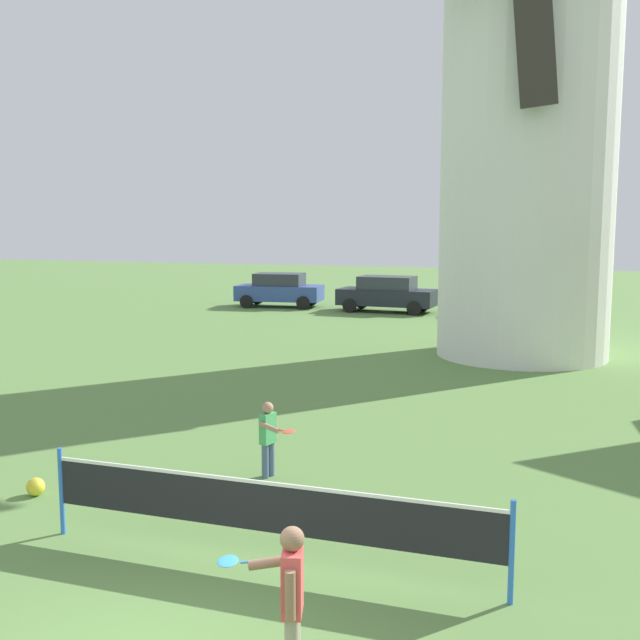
{
  "coord_description": "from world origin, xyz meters",
  "views": [
    {
      "loc": [
        3.12,
        -4.99,
        3.84
      ],
      "look_at": [
        -0.01,
        4.36,
        2.55
      ],
      "focal_mm": 41.6,
      "sensor_mm": 36.0,
      "label": 1
    }
  ],
  "objects": [
    {
      "name": "parked_car_black",
      "position": [
        -4.34,
        26.49,
        0.81
      ],
      "size": [
        4.29,
        2.05,
        1.56
      ],
      "color": "#1E232D",
      "rests_on": "ground_plane"
    },
    {
      "name": "windmill",
      "position": [
        1.9,
        17.14,
        7.36
      ],
      "size": [
        8.18,
        5.59,
        14.82
      ],
      "color": "white",
      "rests_on": "ground_plane"
    },
    {
      "name": "parked_car_blue",
      "position": [
        -9.53,
        26.86,
        0.81
      ],
      "size": [
        4.08,
        2.22,
        1.56
      ],
      "color": "#334C99",
      "rests_on": "ground_plane"
    },
    {
      "name": "stray_ball",
      "position": [
        -3.93,
        3.33,
        0.13
      ],
      "size": [
        0.26,
        0.26,
        0.26
      ],
      "primitive_type": "sphere",
      "color": "yellow",
      "rests_on": "ground_plane"
    },
    {
      "name": "player_near",
      "position": [
        1.04,
        0.44,
        0.77
      ],
      "size": [
        0.83,
        0.45,
        1.37
      ],
      "color": "#9E937F",
      "rests_on": "ground_plane"
    },
    {
      "name": "tennis_net",
      "position": [
        -0.01,
        2.36,
        0.69
      ],
      "size": [
        5.48,
        0.06,
        1.1
      ],
      "color": "blue",
      "rests_on": "ground_plane"
    },
    {
      "name": "player_far",
      "position": [
        -1.07,
        5.1,
        0.66
      ],
      "size": [
        0.68,
        0.64,
        1.17
      ],
      "color": "slate",
      "rests_on": "ground_plane"
    },
    {
      "name": "parked_car_green",
      "position": [
        1.06,
        26.93,
        0.81
      ],
      "size": [
        4.37,
        2.13,
        1.56
      ],
      "color": "#1E6638",
      "rests_on": "ground_plane"
    }
  ]
}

